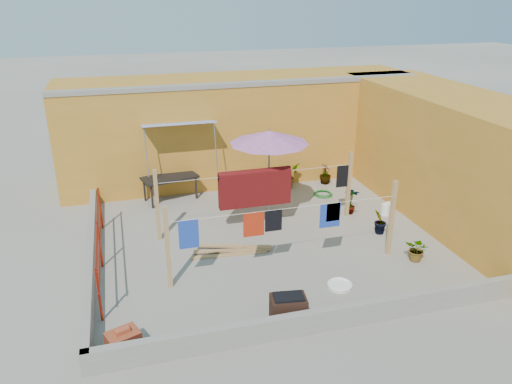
% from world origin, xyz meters
% --- Properties ---
extents(ground, '(80.00, 80.00, 0.00)m').
position_xyz_m(ground, '(0.00, 0.00, 0.00)').
color(ground, '#9E998E').
rests_on(ground, ground).
extents(wall_back, '(11.00, 3.27, 3.21)m').
position_xyz_m(wall_back, '(0.50, 4.69, 1.61)').
color(wall_back, '#C07B2A').
rests_on(wall_back, ground).
extents(wall_right, '(2.40, 9.00, 3.20)m').
position_xyz_m(wall_right, '(5.20, 0.00, 1.60)').
color(wall_right, '#C07B2A').
rests_on(wall_right, ground).
extents(parapet_front, '(8.30, 0.16, 0.44)m').
position_xyz_m(parapet_front, '(0.00, -3.58, 0.22)').
color(parapet_front, gray).
rests_on(parapet_front, ground).
extents(parapet_left, '(0.16, 7.30, 0.44)m').
position_xyz_m(parapet_left, '(-4.08, 0.00, 0.22)').
color(parapet_left, gray).
rests_on(parapet_left, ground).
extents(red_railing, '(0.05, 4.20, 1.10)m').
position_xyz_m(red_railing, '(-3.85, -0.20, 0.72)').
color(red_railing, maroon).
rests_on(red_railing, ground).
extents(clothesline_rig, '(5.09, 2.35, 1.80)m').
position_xyz_m(clothesline_rig, '(-0.06, 0.55, 1.04)').
color(clothesline_rig, tan).
rests_on(clothesline_rig, ground).
extents(patio_umbrella, '(2.21, 2.21, 2.45)m').
position_xyz_m(patio_umbrella, '(0.44, 1.30, 2.20)').
color(patio_umbrella, gray).
rests_on(patio_umbrella, ground).
extents(outdoor_table, '(1.68, 1.15, 0.72)m').
position_xyz_m(outdoor_table, '(-1.93, 3.20, 0.65)').
color(outdoor_table, black).
rests_on(outdoor_table, ground).
extents(brick_stack, '(0.63, 0.55, 0.46)m').
position_xyz_m(brick_stack, '(-3.49, -3.20, 0.20)').
color(brick_stack, '#993923').
rests_on(brick_stack, ground).
extents(lumber_pile, '(1.90, 0.71, 0.11)m').
position_xyz_m(lumber_pile, '(-0.96, -0.36, 0.06)').
color(lumber_pile, tan).
rests_on(lumber_pile, ground).
extents(brazier, '(0.70, 0.52, 0.58)m').
position_xyz_m(brazier, '(-0.57, -3.20, 0.28)').
color(brazier, black).
rests_on(brazier, ground).
extents(white_basin, '(0.52, 0.52, 0.09)m').
position_xyz_m(white_basin, '(0.84, -2.38, 0.05)').
color(white_basin, white).
rests_on(white_basin, ground).
extents(water_jug_a, '(0.20, 0.20, 0.31)m').
position_xyz_m(water_jug_a, '(3.70, 0.69, 0.14)').
color(water_jug_a, white).
rests_on(water_jug_a, ground).
extents(water_jug_b, '(0.23, 0.23, 0.35)m').
position_xyz_m(water_jug_b, '(3.52, 0.56, 0.16)').
color(water_jug_b, white).
rests_on(water_jug_b, ground).
extents(green_hose, '(0.57, 0.57, 0.08)m').
position_xyz_m(green_hose, '(2.46, 2.31, 0.04)').
color(green_hose, '#186D1F').
rests_on(green_hose, ground).
extents(plant_back_a, '(0.91, 0.89, 0.78)m').
position_xyz_m(plant_back_a, '(1.63, 3.20, 0.39)').
color(plant_back_a, '#255E1A').
rests_on(plant_back_a, ground).
extents(plant_back_b, '(0.40, 0.40, 0.64)m').
position_xyz_m(plant_back_b, '(2.89, 3.20, 0.32)').
color(plant_back_b, '#255E1A').
rests_on(plant_back_b, ground).
extents(plant_right_a, '(0.49, 0.44, 0.77)m').
position_xyz_m(plant_right_a, '(2.66, 0.88, 0.38)').
color(plant_right_a, '#255E1A').
rests_on(plant_right_a, ground).
extents(plant_right_b, '(0.48, 0.48, 0.68)m').
position_xyz_m(plant_right_b, '(2.80, -0.43, 0.34)').
color(plant_right_b, '#255E1A').
rests_on(plant_right_b, ground).
extents(plant_right_c, '(0.65, 0.67, 0.56)m').
position_xyz_m(plant_right_c, '(2.96, -1.86, 0.28)').
color(plant_right_c, '#255E1A').
rests_on(plant_right_c, ground).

